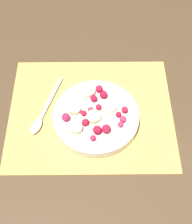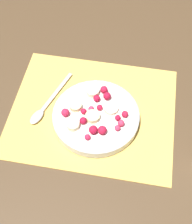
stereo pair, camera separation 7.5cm
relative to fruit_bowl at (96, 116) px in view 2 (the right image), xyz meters
The scene contains 4 objects.
ground_plane 0.04m from the fruit_bowl, 63.13° to the right, with size 3.00×3.00×0.00m, color #4C3823.
placemat 0.03m from the fruit_bowl, 63.13° to the right, with size 0.41×0.34×0.01m.
fruit_bowl is the anchor object (origin of this frame).
spoon 0.14m from the fruit_bowl, ahead, with size 0.08×0.18×0.01m.
Camera 2 is at (-0.08, 0.43, 0.67)m, focal length 50.00 mm.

